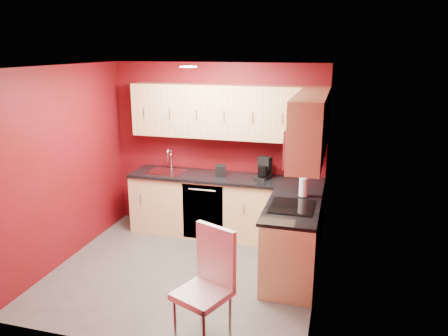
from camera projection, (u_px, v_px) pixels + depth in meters
The scene contains 21 objects.
floor at pixel (185, 271), 5.47m from camera, with size 3.20×3.20×0.00m, color #504D4A.
ceiling at pixel (179, 66), 4.80m from camera, with size 3.20×3.20×0.00m, color white.
wall_back at pixel (217, 148), 6.52m from camera, with size 3.20×3.20×0.00m, color #5E0915.
wall_front at pixel (120, 223), 3.74m from camera, with size 3.20×3.20×0.00m, color #5E0915.
wall_left at pixel (64, 166), 5.54m from camera, with size 3.00×3.00×0.00m, color #5E0915.
wall_right at pixel (321, 186), 4.72m from camera, with size 3.00×3.00×0.00m, color #5E0915.
base_cabinets_back at pixel (225, 207), 6.41m from camera, with size 2.80×0.60×0.87m, color #DEBC7F.
base_cabinets_right at pixel (292, 243), 5.25m from camera, with size 0.60×1.30×0.87m, color #DEBC7F.
countertop_back at pixel (225, 178), 6.28m from camera, with size 2.80×0.63×0.04m, color black.
countertop_right at pixel (293, 207), 5.12m from camera, with size 0.63×1.27×0.04m, color black.
upper_cabinets_back at pixel (227, 112), 6.16m from camera, with size 2.80×0.35×0.75m, color tan.
upper_cabinets_right at pixel (311, 121), 5.01m from camera, with size 0.35×1.55×0.75m.
microwave at pixel (305, 145), 4.85m from camera, with size 0.42×0.76×0.42m.
cooktop at pixel (292, 206), 5.08m from camera, with size 0.50×0.55×0.01m, color black.
sink at pixel (167, 169), 6.51m from camera, with size 0.52×0.42×0.35m.
dishwasher_front at pixel (203, 212), 6.21m from camera, with size 0.60×0.02×0.82m, color black.
downlight at pixel (188, 67), 5.08m from camera, with size 0.20×0.20×0.01m, color white.
coffee_maker at pixel (263, 168), 6.13m from camera, with size 0.18×0.24×0.30m, color black, non-canonical shape.
napkin_holder at pixel (220, 171), 6.28m from camera, with size 0.15×0.15×0.16m, color black, non-canonical shape.
paper_towel at pixel (303, 187), 5.40m from camera, with size 0.14×0.14×0.25m, color white, non-canonical shape.
dining_chair at pixel (202, 288), 4.04m from camera, with size 0.45×0.47×1.10m, color white, non-canonical shape.
Camera 1 is at (1.78, -4.61, 2.71)m, focal length 35.00 mm.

